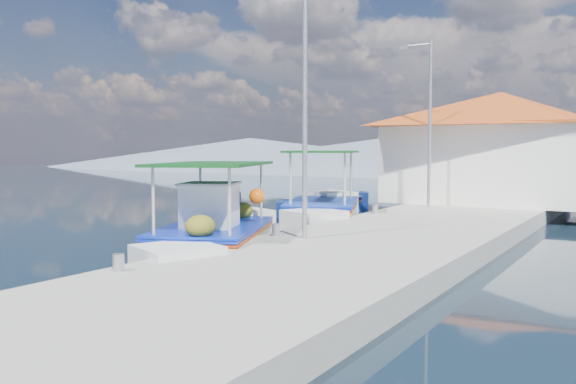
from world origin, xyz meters
The scene contains 9 objects.
ground centered at (0.00, 0.00, 0.00)m, with size 160.00×160.00×0.00m, color black.
quay centered at (5.90, 6.00, 0.25)m, with size 5.00×44.00×0.50m, color gray.
bollards centered at (3.80, 5.25, 0.65)m, with size 0.20×17.20×0.30m.
main_caique centered at (2.38, 1.47, 0.48)m, with size 4.13×7.04×2.52m.
caique_green_canopy centered at (1.74, 8.39, 0.42)m, with size 4.09×7.02×2.84m.
caique_blue_hull centered at (-0.01, 11.58, 0.27)m, with size 2.39×5.44×0.99m.
harbor_building centered at (6.20, 15.00, 2.78)m, with size 10.49×10.49×4.40m.
lamp_post_near centered at (4.51, 2.00, 3.85)m, with size 1.21×0.14×6.00m.
lamp_post_far centered at (4.51, 11.00, 3.85)m, with size 1.21×0.14×6.00m.
Camera 1 is at (11.60, -10.15, 2.58)m, focal length 37.48 mm.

